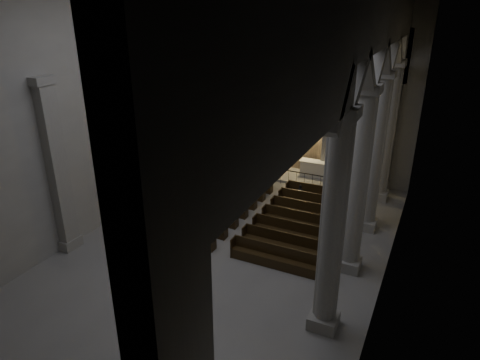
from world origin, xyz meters
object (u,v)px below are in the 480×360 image
at_px(altar, 315,168).
at_px(pews, 255,214).
at_px(altar_rail, 289,175).
at_px(candle_stand_right, 326,185).
at_px(candle_stand_left, 246,173).
at_px(worshipper, 300,194).

xyz_separation_m(altar, pews, (-1.15, -7.14, -0.34)).
xyz_separation_m(altar_rail, candle_stand_right, (2.38, 0.28, -0.36)).
bearing_deg(candle_stand_left, pews, -60.16).
relative_size(candle_stand_left, pews, 0.16).
bearing_deg(altar, worshipper, -85.58).
bearing_deg(altar, candle_stand_left, -152.82).
relative_size(altar_rail, candle_stand_left, 3.41).
height_order(candle_stand_right, worshipper, candle_stand_right).
height_order(altar_rail, pews, altar_rail).
distance_m(candle_stand_right, worshipper, 2.56).
xyz_separation_m(candle_stand_left, worshipper, (4.36, -1.94, 0.12)).
xyz_separation_m(candle_stand_right, worshipper, (-0.92, -2.38, 0.21)).
distance_m(candle_stand_left, candle_stand_right, 5.30).
relative_size(altar, candle_stand_right, 1.65).
bearing_deg(candle_stand_right, pews, -113.40).
bearing_deg(altar, altar_rail, -121.03).
xyz_separation_m(candle_stand_left, candle_stand_right, (5.28, 0.44, -0.09)).
bearing_deg(worshipper, candle_stand_right, 58.47).
bearing_deg(altar, candle_stand_right, -53.11).
bearing_deg(worshipper, pews, -125.63).
bearing_deg(candle_stand_left, altar_rail, 3.25).
relative_size(altar, worshipper, 1.85).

